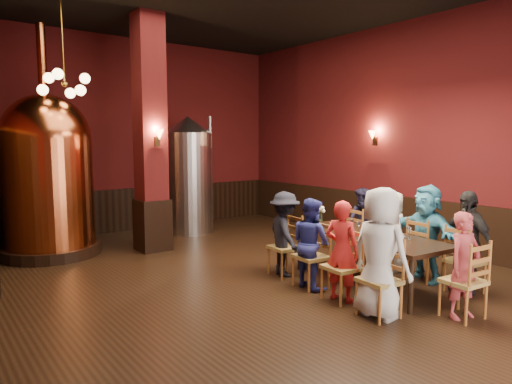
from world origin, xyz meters
TOP-DOWN VIEW (x-y plane):
  - room at (0.00, 0.00)m, footprint 10.00×10.02m
  - wainscot_right at (3.96, 0.00)m, footprint 0.08×9.90m
  - wainscot_back at (0.00, 4.96)m, footprint 7.90×0.08m
  - column at (-0.30, 2.80)m, footprint 0.58×0.58m
  - pendant_cluster at (-1.80, 2.90)m, footprint 0.90×0.90m
  - sconce_wall at (3.90, 0.80)m, footprint 0.20×0.20m
  - sconce_column at (-0.30, 2.50)m, footprint 0.20×0.20m
  - dining_table at (1.39, -1.13)m, footprint 1.23×2.49m
  - chair_0 at (0.45, -2.04)m, footprint 0.50×0.50m
  - person_0 at (0.45, -2.04)m, footprint 0.54×0.80m
  - chair_1 at (0.51, -1.38)m, footprint 0.50×0.50m
  - person_1 at (0.51, -1.38)m, footprint 0.43×0.56m
  - chair_2 at (0.58, -0.72)m, footprint 0.50×0.50m
  - person_2 at (0.58, -0.72)m, footprint 0.37×0.66m
  - chair_3 at (0.65, -0.05)m, footprint 0.50×0.50m
  - person_3 at (0.65, -0.05)m, footprint 0.76×0.99m
  - chair_4 at (2.14, -2.21)m, footprint 0.50×0.50m
  - person_4 at (2.14, -2.21)m, footprint 0.57×0.92m
  - chair_5 at (2.21, -1.55)m, footprint 0.50×0.50m
  - person_5 at (2.21, -1.55)m, footprint 0.75×1.44m
  - chair_6 at (2.27, -0.89)m, footprint 0.50×0.50m
  - person_6 at (2.27, -0.89)m, footprint 0.67×0.76m
  - chair_7 at (2.34, -0.22)m, footprint 0.50×0.50m
  - person_7 at (2.34, -0.22)m, footprint 0.33×0.64m
  - chair_8 at (1.24, -2.67)m, footprint 0.50×0.50m
  - person_8 at (1.24, -2.67)m, footprint 0.52×0.38m
  - copper_kettle at (-1.99, 3.59)m, footprint 2.08×2.08m
  - steel_vessel at (1.12, 3.91)m, footprint 1.46×1.46m
  - rose_vase at (1.34, -0.13)m, footprint 0.19×0.19m
  - wine_glass_0 at (1.71, -1.26)m, footprint 0.07×0.07m
  - wine_glass_1 at (1.25, -1.19)m, footprint 0.07×0.07m
  - wine_glass_2 at (1.42, -0.75)m, footprint 0.07×0.07m
  - wine_glass_3 at (1.64, -1.60)m, footprint 0.07×0.07m
  - wine_glass_4 at (1.52, -1.43)m, footprint 0.07×0.07m
  - wine_glass_5 at (1.33, -0.97)m, footprint 0.07×0.07m
  - wine_glass_6 at (1.57, -1.69)m, footprint 0.07×0.07m
  - wine_glass_7 at (1.05, -1.78)m, footprint 0.07×0.07m

SIDE VIEW (x-z plane):
  - chair_0 at x=0.45m, z-range 0.00..0.92m
  - chair_1 at x=0.51m, z-range 0.00..0.92m
  - chair_2 at x=0.58m, z-range 0.00..0.92m
  - chair_3 at x=0.65m, z-range 0.00..0.92m
  - chair_4 at x=2.14m, z-range 0.00..0.92m
  - chair_5 at x=2.21m, z-range 0.00..0.92m
  - chair_6 at x=2.27m, z-range 0.00..0.92m
  - chair_7 at x=2.34m, z-range 0.00..0.92m
  - chair_8 at x=1.24m, z-range 0.00..0.92m
  - wainscot_right at x=3.96m, z-range 0.00..1.00m
  - wainscot_back at x=0.00m, z-range 0.00..1.00m
  - person_8 at x=1.24m, z-range 0.00..1.30m
  - person_7 at x=2.34m, z-range 0.00..1.30m
  - person_6 at x=2.27m, z-range 0.00..1.31m
  - person_2 at x=0.58m, z-range 0.00..1.32m
  - person_3 at x=0.65m, z-range 0.00..1.34m
  - person_1 at x=0.51m, z-range 0.00..1.36m
  - dining_table at x=1.39m, z-range 0.31..1.06m
  - person_4 at x=2.14m, z-range 0.00..1.46m
  - person_5 at x=2.21m, z-range 0.00..1.48m
  - person_0 at x=0.45m, z-range 0.00..1.60m
  - wine_glass_0 at x=1.71m, z-range 0.75..0.92m
  - wine_glass_1 at x=1.25m, z-range 0.75..0.92m
  - wine_glass_2 at x=1.42m, z-range 0.75..0.92m
  - wine_glass_3 at x=1.64m, z-range 0.75..0.92m
  - wine_glass_4 at x=1.52m, z-range 0.75..0.92m
  - wine_glass_5 at x=1.33m, z-range 0.75..0.92m
  - wine_glass_6 at x=1.57m, z-range 0.75..0.92m
  - wine_glass_7 at x=1.05m, z-range 0.75..0.92m
  - rose_vase at x=1.34m, z-range 0.80..1.13m
  - steel_vessel at x=1.12m, z-range 0.00..2.68m
  - copper_kettle at x=-1.99m, z-range -0.57..3.64m
  - sconce_wall at x=3.90m, z-range 2.02..2.38m
  - sconce_column at x=-0.30m, z-range 2.02..2.38m
  - room at x=0.00m, z-range 0.00..4.50m
  - column at x=-0.30m, z-range 0.00..4.50m
  - pendant_cluster at x=-1.80m, z-range 2.25..3.95m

